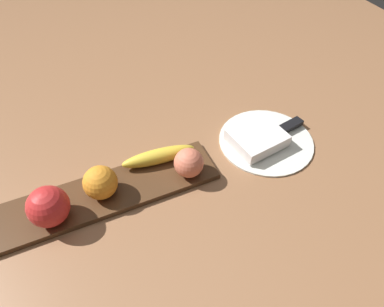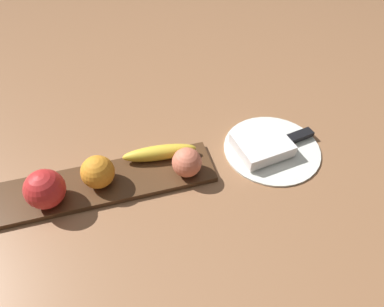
{
  "view_description": "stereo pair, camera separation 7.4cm",
  "coord_description": "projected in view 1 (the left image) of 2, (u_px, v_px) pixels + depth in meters",
  "views": [
    {
      "loc": [
        0.01,
        0.5,
        0.59
      ],
      "look_at": [
        -0.2,
        0.03,
        0.04
      ],
      "focal_mm": 32.27,
      "sensor_mm": 36.0,
      "label": 1
    },
    {
      "loc": [
        -0.06,
        0.52,
        0.59
      ],
      "look_at": [
        -0.2,
        0.03,
        0.04
      ],
      "focal_mm": 32.27,
      "sensor_mm": 36.0,
      "label": 2
    }
  ],
  "objects": [
    {
      "name": "ground_plane",
      "position": [
        101.0,
        185.0,
        0.74
      ],
      "size": [
        2.4,
        2.4,
        0.0
      ],
      "primitive_type": "plane",
      "color": "#966542"
    },
    {
      "name": "fruit_tray",
      "position": [
        107.0,
        193.0,
        0.72
      ],
      "size": [
        0.47,
        0.11,
        0.01
      ],
      "primitive_type": "cube",
      "color": "#50331E",
      "rests_on": "ground_plane"
    },
    {
      "name": "apple",
      "position": [
        48.0,
        206.0,
        0.64
      ],
      "size": [
        0.08,
        0.08,
        0.08
      ],
      "primitive_type": "sphere",
      "color": "red",
      "rests_on": "fruit_tray"
    },
    {
      "name": "banana",
      "position": [
        159.0,
        157.0,
        0.76
      ],
      "size": [
        0.17,
        0.05,
        0.03
      ],
      "primitive_type": "ellipsoid",
      "rotation": [
        0.0,
        0.0,
        -0.09
      ],
      "color": "yellow",
      "rests_on": "fruit_tray"
    },
    {
      "name": "orange_near_apple",
      "position": [
        98.0,
        183.0,
        0.68
      ],
      "size": [
        0.07,
        0.07,
        0.07
      ],
      "primitive_type": "sphere",
      "color": "orange",
      "rests_on": "fruit_tray"
    },
    {
      "name": "peach",
      "position": [
        189.0,
        163.0,
        0.72
      ],
      "size": [
        0.06,
        0.06,
        0.06
      ],
      "primitive_type": "sphere",
      "color": "#E37558",
      "rests_on": "fruit_tray"
    },
    {
      "name": "dinner_plate",
      "position": [
        266.0,
        140.0,
        0.83
      ],
      "size": [
        0.22,
        0.22,
        0.01
      ],
      "primitive_type": "cylinder",
      "color": "white",
      "rests_on": "ground_plane"
    },
    {
      "name": "folded_napkin",
      "position": [
        257.0,
        138.0,
        0.81
      ],
      "size": [
        0.13,
        0.12,
        0.03
      ],
      "primitive_type": "cube",
      "rotation": [
        0.0,
        0.0,
        0.14
      ],
      "color": "white",
      "rests_on": "dinner_plate"
    },
    {
      "name": "knife",
      "position": [
        282.0,
        130.0,
        0.84
      ],
      "size": [
        0.18,
        0.05,
        0.01
      ],
      "rotation": [
        0.0,
        0.0,
        0.17
      ],
      "color": "silver",
      "rests_on": "dinner_plate"
    }
  ]
}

